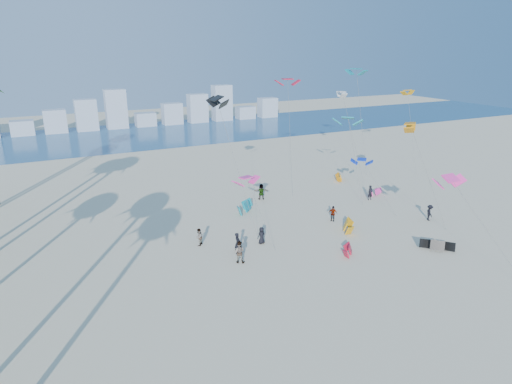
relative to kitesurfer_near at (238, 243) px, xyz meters
name	(u,v)px	position (x,y,z in m)	size (l,w,h in m)	color
ground	(327,342)	(-0.05, -13.62, -0.95)	(220.00, 220.00, 0.00)	beige
ocean	(119,137)	(-0.05, 58.38, -0.95)	(220.00, 220.00, 0.00)	navy
kitesurfer_near	(238,243)	(0.00, 0.00, 0.00)	(0.69, 0.46, 1.90)	black
kitesurfer_mid	(239,252)	(-0.59, -1.64, 0.01)	(0.93, 0.73, 1.92)	gray
kitesurfers_far	(305,208)	(10.07, 5.02, -0.09)	(24.50, 14.79, 1.88)	black
grounded_kites	(333,214)	(12.29, 3.14, -0.48)	(19.64, 24.46, 1.10)	#B8122D
flying_kites	(339,111)	(15.43, 7.26, 9.55)	(33.63, 33.60, 14.88)	#FF38A1
distant_skyline	(104,115)	(-1.24, 68.38, 2.14)	(85.00, 3.00, 8.40)	#9EADBF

